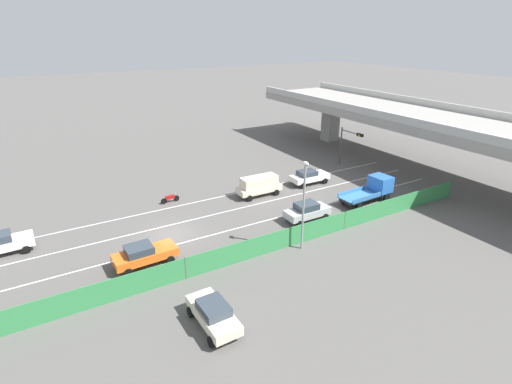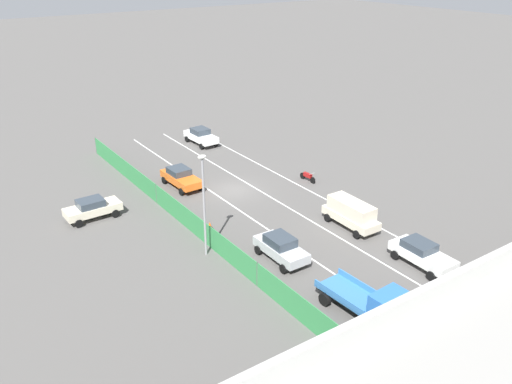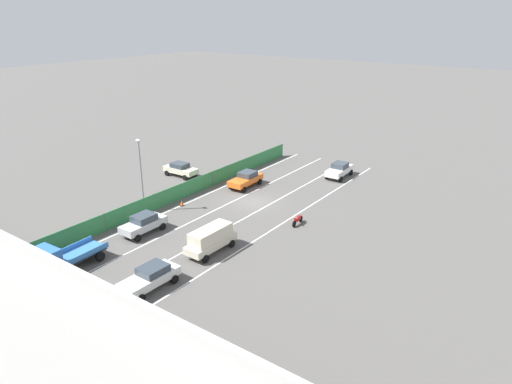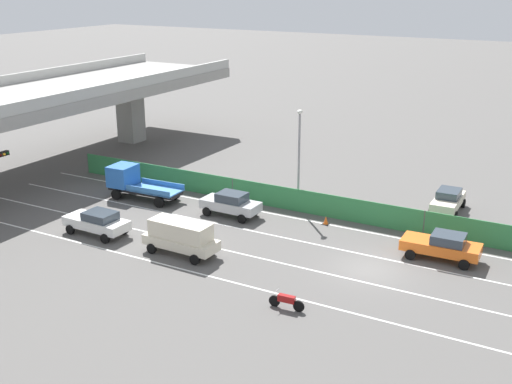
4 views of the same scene
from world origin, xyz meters
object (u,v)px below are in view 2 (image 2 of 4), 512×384
object	(u,v)px
parked_sedan_cream	(92,208)
car_sedan_white	(201,136)
car_sedan_silver	(281,247)
motorcycle	(308,176)
traffic_cone	(210,225)
car_hatchback_white	(422,253)
car_van_cream	(351,213)
street_lamp	(204,196)
flatbed_truck_blue	(378,306)
car_taxi_orange	(181,177)

from	to	relation	value
parked_sedan_cream	car_sedan_white	bearing A→B (deg)	-145.22
car_sedan_silver	parked_sedan_cream	size ratio (longest dim) A/B	0.99
motorcycle	traffic_cone	world-z (taller)	motorcycle
traffic_cone	car_hatchback_white	bearing A→B (deg)	126.09
car_van_cream	motorcycle	bearing A→B (deg)	-109.05
car_hatchback_white	car_sedan_white	world-z (taller)	car_sedan_white
car_sedan_white	traffic_cone	xyz separation A→B (m)	(9.03, 17.58, -0.66)
car_hatchback_white	motorcycle	xyz separation A→B (m)	(-2.93, -15.41, -0.44)
car_van_cream	street_lamp	xyz separation A→B (m)	(11.05, -2.62, 3.22)
parked_sedan_cream	street_lamp	distance (m)	11.39
motorcycle	flatbed_truck_blue	bearing A→B (deg)	61.19
car_sedan_white	car_hatchback_white	bearing A→B (deg)	90.04
car_sedan_white	flatbed_truck_blue	bearing A→B (deg)	77.86
car_taxi_orange	car_sedan_white	world-z (taller)	car_sedan_white
car_van_cream	parked_sedan_cream	size ratio (longest dim) A/B	1.11
car_hatchback_white	street_lamp	world-z (taller)	street_lamp
car_sedan_silver	motorcycle	size ratio (longest dim) A/B	2.19
motorcycle	street_lamp	bearing A→B (deg)	23.54
street_lamp	motorcycle	bearing A→B (deg)	-156.46
car_hatchback_white	street_lamp	xyz separation A→B (m)	(11.15, -9.28, 3.53)
car_van_cream	street_lamp	size ratio (longest dim) A/B	0.66
car_taxi_orange	car_sedan_silver	size ratio (longest dim) A/B	1.10
flatbed_truck_blue	car_sedan_silver	bearing A→B (deg)	-88.56
car_sedan_white	car_van_cream	bearing A→B (deg)	89.83
motorcycle	traffic_cone	distance (m)	12.35
car_taxi_orange	car_sedan_silver	xyz separation A→B (m)	(0.16, 14.97, 0.03)
traffic_cone	car_van_cream	bearing A→B (deg)	147.26
car_van_cream	street_lamp	world-z (taller)	street_lamp
traffic_cone	car_taxi_orange	bearing A→B (deg)	-102.86
car_van_cream	car_sedan_silver	world-z (taller)	car_van_cream
parked_sedan_cream	car_sedan_silver	bearing A→B (deg)	122.45
car_hatchback_white	street_lamp	distance (m)	14.93
car_van_cream	street_lamp	bearing A→B (deg)	-13.35
car_hatchback_white	flatbed_truck_blue	bearing A→B (deg)	21.50
street_lamp	traffic_cone	xyz separation A→B (m)	(-2.09, -3.14, -4.16)
motorcycle	car_hatchback_white	bearing A→B (deg)	79.24
car_taxi_orange	car_sedan_white	distance (m)	11.62
car_taxi_orange	car_sedan_silver	bearing A→B (deg)	89.39
car_sedan_white	car_sedan_silver	bearing A→B (deg)	73.24
car_sedan_silver	traffic_cone	world-z (taller)	car_sedan_silver
car_hatchback_white	traffic_cone	size ratio (longest dim) A/B	7.68
car_van_cream	motorcycle	size ratio (longest dim) A/B	2.46
car_hatchback_white	traffic_cone	xyz separation A→B (m)	(9.05, -12.42, -0.63)
car_taxi_orange	car_van_cream	bearing A→B (deg)	116.45
car_taxi_orange	car_sedan_silver	distance (m)	14.97
car_hatchback_white	parked_sedan_cream	xyz separation A→B (m)	(15.72, -19.09, 0.00)
car_sedan_white	street_lamp	world-z (taller)	street_lamp
car_hatchback_white	flatbed_truck_blue	world-z (taller)	flatbed_truck_blue
flatbed_truck_blue	motorcycle	distance (m)	20.78
car_van_cream	flatbed_truck_blue	world-z (taller)	flatbed_truck_blue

